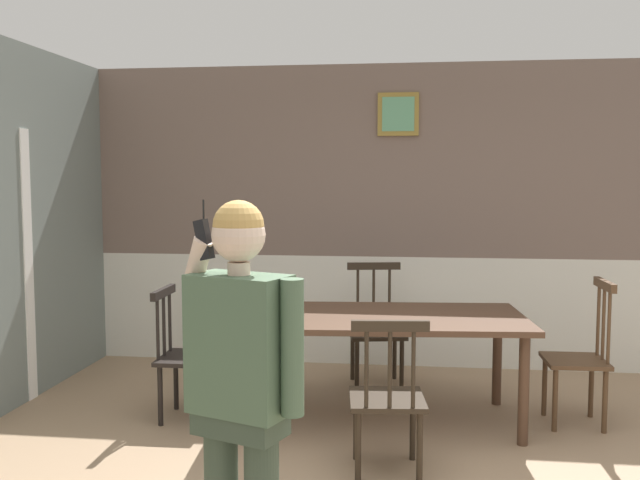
{
  "coord_description": "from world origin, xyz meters",
  "views": [
    {
      "loc": [
        0.17,
        -3.47,
        1.72
      ],
      "look_at": [
        -0.25,
        -0.12,
        1.43
      ],
      "focal_mm": 39.48,
      "sensor_mm": 36.0,
      "label": 1
    }
  ],
  "objects_px": {
    "dining_table": "(381,326)",
    "chair_near_window": "(387,397)",
    "chair_opposite_corner": "(376,328)",
    "person_figure": "(241,376)",
    "chair_by_doorway": "(186,355)",
    "chair_at_table_head": "(581,357)"
  },
  "relations": [
    {
      "from": "chair_by_doorway",
      "to": "chair_at_table_head",
      "type": "xyz_separation_m",
      "value": [
        2.77,
        0.22,
        0.02
      ]
    },
    {
      "from": "chair_at_table_head",
      "to": "person_figure",
      "type": "relative_size",
      "value": 0.62
    },
    {
      "from": "chair_near_window",
      "to": "chair_opposite_corner",
      "type": "xyz_separation_m",
      "value": [
        -0.15,
        1.8,
        0.02
      ]
    },
    {
      "from": "dining_table",
      "to": "chair_near_window",
      "type": "bearing_deg",
      "value": -85.33
    },
    {
      "from": "chair_opposite_corner",
      "to": "person_figure",
      "type": "bearing_deg",
      "value": 72.51
    },
    {
      "from": "chair_at_table_head",
      "to": "dining_table",
      "type": "bearing_deg",
      "value": 93.06
    },
    {
      "from": "chair_by_doorway",
      "to": "chair_opposite_corner",
      "type": "height_order",
      "value": "chair_opposite_corner"
    },
    {
      "from": "chair_near_window",
      "to": "person_figure",
      "type": "bearing_deg",
      "value": -118.67
    },
    {
      "from": "dining_table",
      "to": "chair_near_window",
      "type": "distance_m",
      "value": 0.93
    },
    {
      "from": "dining_table",
      "to": "chair_near_window",
      "type": "height_order",
      "value": "chair_near_window"
    },
    {
      "from": "dining_table",
      "to": "chair_near_window",
      "type": "relative_size",
      "value": 2.21
    },
    {
      "from": "chair_near_window",
      "to": "chair_by_doorway",
      "type": "relative_size",
      "value": 1.0
    },
    {
      "from": "person_figure",
      "to": "chair_near_window",
      "type": "bearing_deg",
      "value": -91.56
    },
    {
      "from": "dining_table",
      "to": "chair_opposite_corner",
      "type": "xyz_separation_m",
      "value": [
        -0.08,
        0.9,
        -0.21
      ]
    },
    {
      "from": "chair_near_window",
      "to": "dining_table",
      "type": "bearing_deg",
      "value": 88.56
    },
    {
      "from": "chair_by_doorway",
      "to": "person_figure",
      "type": "distance_m",
      "value": 2.34
    },
    {
      "from": "chair_by_doorway",
      "to": "chair_at_table_head",
      "type": "height_order",
      "value": "chair_at_table_head"
    },
    {
      "from": "chair_opposite_corner",
      "to": "chair_by_doorway",
      "type": "bearing_deg",
      "value": 27.42
    },
    {
      "from": "chair_by_doorway",
      "to": "chair_opposite_corner",
      "type": "distance_m",
      "value": 1.65
    },
    {
      "from": "chair_by_doorway",
      "to": "chair_at_table_head",
      "type": "relative_size",
      "value": 0.92
    },
    {
      "from": "person_figure",
      "to": "chair_at_table_head",
      "type": "bearing_deg",
      "value": -107.67
    },
    {
      "from": "chair_near_window",
      "to": "chair_opposite_corner",
      "type": "distance_m",
      "value": 1.81
    }
  ]
}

